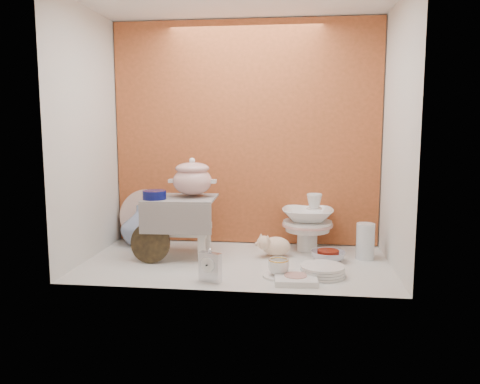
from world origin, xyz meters
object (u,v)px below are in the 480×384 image
object	(u,v)px
floral_platter	(146,216)
crystal_bowl	(328,256)
step_stool	(181,227)
gold_rim_teacup	(279,267)
soup_tureen	(192,177)
dinner_plate_stack	(322,271)
porcelain_tower	(308,222)
blue_white_vase	(140,225)
mantel_clock	(210,265)
plush_pig	(276,246)

from	to	relation	value
floral_platter	crystal_bowl	xyz separation A→B (m)	(1.23, -0.36, -0.15)
step_stool	gold_rim_teacup	size ratio (longest dim) A/B	3.80
soup_tureen	crystal_bowl	distance (m)	0.95
crystal_bowl	dinner_plate_stack	bearing A→B (deg)	-99.13
floral_platter	porcelain_tower	world-z (taller)	porcelain_tower
floral_platter	blue_white_vase	size ratio (longest dim) A/B	1.38
mantel_clock	dinner_plate_stack	size ratio (longest dim) A/B	0.71
plush_pig	dinner_plate_stack	bearing A→B (deg)	-57.43
blue_white_vase	crystal_bowl	world-z (taller)	blue_white_vase
gold_rim_teacup	dinner_plate_stack	xyz separation A→B (m)	(0.24, 0.05, -0.03)
plush_pig	dinner_plate_stack	distance (m)	0.45
crystal_bowl	porcelain_tower	size ratio (longest dim) A/B	0.54
floral_platter	blue_white_vase	distance (m)	0.10
step_stool	floral_platter	world-z (taller)	step_stool
mantel_clock	blue_white_vase	bearing A→B (deg)	153.16
mantel_clock	dinner_plate_stack	xyz separation A→B (m)	(0.58, 0.17, -0.06)
gold_rim_teacup	crystal_bowl	xyz separation A→B (m)	(0.28, 0.33, -0.02)
blue_white_vase	mantel_clock	xyz separation A→B (m)	(0.62, -0.73, -0.05)
plush_pig	porcelain_tower	bearing A→B (deg)	36.69
step_stool	floral_platter	bearing A→B (deg)	132.22
plush_pig	crystal_bowl	bearing A→B (deg)	-17.25
mantel_clock	porcelain_tower	bearing A→B (deg)	76.41
dinner_plate_stack	crystal_bowl	xyz separation A→B (m)	(0.05, 0.29, 0.00)
gold_rim_teacup	step_stool	bearing A→B (deg)	150.04
porcelain_tower	mantel_clock	bearing A→B (deg)	-126.35
step_stool	plush_pig	distance (m)	0.60
step_stool	porcelain_tower	size ratio (longest dim) A/B	1.13
dinner_plate_stack	porcelain_tower	xyz separation A→B (m)	(-0.07, 0.53, 0.16)
blue_white_vase	gold_rim_teacup	world-z (taller)	blue_white_vase
blue_white_vase	step_stool	bearing A→B (deg)	-35.47
plush_pig	dinner_plate_stack	world-z (taller)	plush_pig
dinner_plate_stack	porcelain_tower	distance (m)	0.55
mantel_clock	crystal_bowl	size ratio (longest dim) A/B	0.87
blue_white_vase	gold_rim_teacup	bearing A→B (deg)	-32.03
mantel_clock	plush_pig	xyz separation A→B (m)	(0.32, 0.53, -0.02)
blue_white_vase	plush_pig	world-z (taller)	blue_white_vase
mantel_clock	gold_rim_teacup	distance (m)	0.37
crystal_bowl	porcelain_tower	bearing A→B (deg)	116.61
blue_white_vase	plush_pig	distance (m)	0.96
soup_tureen	dinner_plate_stack	xyz separation A→B (m)	(0.79, -0.35, -0.46)
blue_white_vase	porcelain_tower	size ratio (longest dim) A/B	0.71
step_stool	plush_pig	xyz separation A→B (m)	(0.59, 0.05, -0.12)
plush_pig	gold_rim_teacup	bearing A→B (deg)	-89.60
soup_tureen	mantel_clock	world-z (taller)	soup_tureen
step_stool	dinner_plate_stack	bearing A→B (deg)	-22.67
soup_tureen	dinner_plate_stack	distance (m)	0.98
gold_rim_teacup	porcelain_tower	xyz separation A→B (m)	(0.16, 0.57, 0.13)
soup_tureen	plush_pig	distance (m)	0.67
step_stool	porcelain_tower	xyz separation A→B (m)	(0.78, 0.21, 0.00)
gold_rim_teacup	floral_platter	bearing A→B (deg)	144.03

